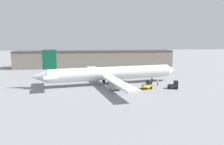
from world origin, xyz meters
name	(u,v)px	position (x,y,z in m)	size (l,w,h in m)	color
ground_plane	(112,84)	(0.00, 0.00, 0.00)	(400.00, 400.00, 0.00)	gray
terminal_building	(95,59)	(-2.72, 40.78, 3.98)	(73.03, 11.25, 7.95)	gray
airplane	(109,74)	(-0.92, -0.17, 3.22)	(44.24, 41.84, 10.48)	silver
ground_crew_worker	(158,82)	(12.86, -3.76, 0.95)	(0.39, 0.39, 1.79)	#1E2338
baggage_tug	(122,85)	(1.82, -6.75, 1.02)	(2.74, 2.13, 2.28)	beige
belt_loader_truck	(148,85)	(8.63, -7.66, 1.11)	(2.92, 2.39, 2.45)	yellow
pushback_tug	(174,85)	(15.77, -8.29, 0.99)	(3.15, 2.71, 2.19)	#2D2D33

